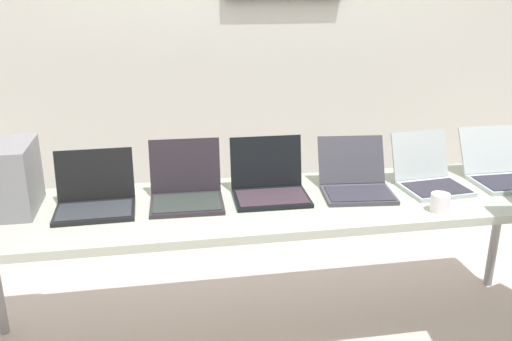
# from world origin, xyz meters

# --- Properties ---
(ground) EXTENTS (8.00, 8.00, 0.04)m
(ground) POSITION_xyz_m (0.00, 0.00, -0.02)
(ground) COLOR #C0AFA9
(back_wall) EXTENTS (8.00, 0.11, 2.66)m
(back_wall) POSITION_xyz_m (0.00, 1.13, 1.34)
(back_wall) COLOR beige
(back_wall) RESTS_ON ground
(workbench) EXTENTS (2.95, 0.70, 0.75)m
(workbench) POSITION_xyz_m (0.00, 0.00, 0.70)
(workbench) COLOR #A7B09E
(workbench) RESTS_ON ground
(laptop_station_0) EXTENTS (0.36, 0.29, 0.26)m
(laptop_station_0) POSITION_xyz_m (-0.82, 0.05, 0.81)
(laptop_station_0) COLOR black
(laptop_station_0) RESTS_ON workbench
(laptop_station_1) EXTENTS (0.35, 0.32, 0.28)m
(laptop_station_1) POSITION_xyz_m (-0.41, 0.07, 0.81)
(laptop_station_1) COLOR #272229
(laptop_station_1) RESTS_ON workbench
(laptop_station_2) EXTENTS (0.36, 0.32, 0.27)m
(laptop_station_2) POSITION_xyz_m (-0.01, 0.07, 0.81)
(laptop_station_2) COLOR black
(laptop_station_2) RESTS_ON workbench
(laptop_station_3) EXTENTS (0.37, 0.40, 0.24)m
(laptop_station_3) POSITION_xyz_m (0.42, 0.05, 0.80)
(laptop_station_3) COLOR #393740
(laptop_station_3) RESTS_ON workbench
(laptop_station_4) EXTENTS (0.34, 0.37, 0.26)m
(laptop_station_4) POSITION_xyz_m (0.81, 0.05, 0.81)
(laptop_station_4) COLOR #ACB5B6
(laptop_station_4) RESTS_ON workbench
(laptop_station_5) EXTENTS (0.34, 0.39, 0.25)m
(laptop_station_5) POSITION_xyz_m (1.22, 0.07, 0.80)
(laptop_station_5) COLOR #A9B2B5
(laptop_station_5) RESTS_ON workbench
(coffee_mug) EXTENTS (0.09, 0.09, 0.09)m
(coffee_mug) POSITION_xyz_m (0.71, -0.25, 0.79)
(coffee_mug) COLOR white
(coffee_mug) RESTS_ON workbench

